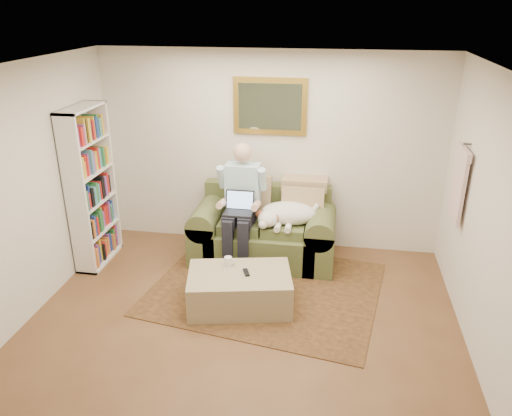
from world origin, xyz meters
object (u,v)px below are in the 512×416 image
(sofa, at_px, (264,236))
(coffee_mug, at_px, (228,261))
(seated_man, at_px, (240,207))
(ottoman, at_px, (240,290))
(sleeping_dog, at_px, (289,213))
(bookshelf, at_px, (91,188))
(laptop, at_px, (239,207))

(sofa, xyz_separation_m, coffee_mug, (-0.25, -0.99, 0.14))
(seated_man, xyz_separation_m, coffee_mug, (0.02, -0.82, -0.31))
(seated_man, relative_size, coffee_mug, 15.28)
(seated_man, distance_m, ottoman, 1.15)
(sofa, relative_size, ottoman, 1.64)
(ottoman, xyz_separation_m, coffee_mug, (-0.16, 0.16, 0.25))
(sleeping_dog, xyz_separation_m, coffee_mug, (-0.58, -0.90, -0.24))
(sofa, xyz_separation_m, sleeping_dog, (0.33, -0.09, 0.38))
(seated_man, bearing_deg, sleeping_dog, 7.13)
(ottoman, bearing_deg, seated_man, 100.45)
(coffee_mug, relative_size, bookshelf, 0.05)
(sofa, distance_m, coffee_mug, 1.03)
(sleeping_dog, bearing_deg, ottoman, -111.41)
(sofa, height_order, laptop, laptop)
(sleeping_dog, bearing_deg, coffee_mug, -122.67)
(bookshelf, bearing_deg, seated_man, 7.49)
(laptop, relative_size, bookshelf, 0.18)
(sofa, relative_size, coffee_mug, 18.17)
(laptop, bearing_deg, bookshelf, -174.68)
(coffee_mug, bearing_deg, laptop, 91.70)
(laptop, relative_size, coffee_mug, 3.53)
(bookshelf, bearing_deg, ottoman, -20.35)
(coffee_mug, bearing_deg, seated_man, 91.55)
(sofa, xyz_separation_m, bookshelf, (-2.10, -0.41, 0.69))
(sleeping_dog, bearing_deg, sofa, 164.26)
(laptop, xyz_separation_m, bookshelf, (-1.83, -0.17, 0.20))
(sofa, height_order, seated_man, seated_man)
(ottoman, xyz_separation_m, bookshelf, (-2.01, 0.75, 0.80))
(coffee_mug, bearing_deg, ottoman, -45.70)
(sleeping_dog, xyz_separation_m, bookshelf, (-2.43, -0.32, 0.31))
(laptop, xyz_separation_m, coffee_mug, (0.02, -0.75, -0.35))
(ottoman, relative_size, coffee_mug, 11.10)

